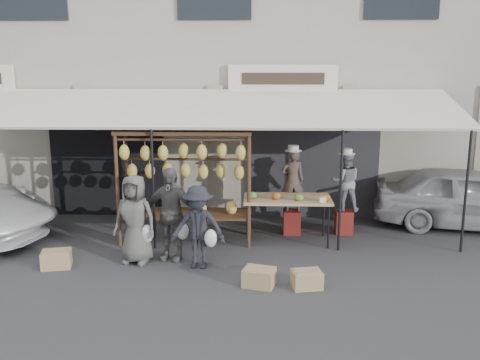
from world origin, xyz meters
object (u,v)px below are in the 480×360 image
object	(u,v)px
produce_table	(287,200)
customer_mid	(170,214)
vendor_left	(293,180)
customer_left	(135,219)
crate_near_a	(259,277)
vendor_right	(346,182)
crate_far	(56,259)
sedan	(469,198)
crate_near_b	(307,279)
banana_rack	(185,164)
customer_right	(198,227)

from	to	relation	value
produce_table	customer_mid	size ratio (longest dim) A/B	1.00
vendor_left	customer_left	xyz separation A→B (m)	(-2.87, -1.74, -0.34)
crate_near_a	produce_table	bearing A→B (deg)	75.63
vendor_right	crate_far	xyz separation A→B (m)	(-5.29, -2.09, -0.96)
sedan	crate_near_b	bearing A→B (deg)	142.88
banana_rack	crate_far	bearing A→B (deg)	-144.28
customer_mid	crate_near_b	size ratio (longest dim) A/B	3.72
vendor_left	customer_left	distance (m)	3.38
customer_right	customer_left	bearing A→B (deg)	176.00
banana_rack	crate_far	world-z (taller)	banana_rack
vendor_left	customer_right	xyz separation A→B (m)	(-1.73, -1.97, -0.41)
produce_table	crate_far	bearing A→B (deg)	-160.06
customer_left	crate_near_a	size ratio (longest dim) A/B	3.29
customer_mid	sedan	distance (m)	6.43
crate_far	sedan	distance (m)	8.42
vendor_left	sedan	world-z (taller)	vendor_left
customer_left	crate_near_b	size ratio (longest dim) A/B	3.48
produce_table	customer_mid	distance (m)	2.37
produce_table	vendor_right	bearing A→B (deg)	26.51
customer_left	crate_far	distance (m)	1.51
banana_rack	vendor_right	distance (m)	3.31
customer_mid	sedan	xyz separation A→B (m)	(6.07, 2.10, -0.18)
banana_rack	vendor_right	xyz separation A→B (m)	(3.22, 0.59, -0.46)
customer_mid	crate_far	xyz separation A→B (m)	(-1.94, -0.46, -0.70)
produce_table	customer_mid	xyz separation A→B (m)	(-2.14, -1.02, -0.01)
customer_left	crate_near_a	world-z (taller)	customer_left
vendor_right	crate_near_b	world-z (taller)	vendor_right
vendor_left	crate_near_b	world-z (taller)	vendor_left
banana_rack	produce_table	size ratio (longest dim) A/B	1.53
customer_right	crate_near_b	world-z (taller)	customer_right
banana_rack	customer_right	xyz separation A→B (m)	(0.40, -1.42, -0.83)
vendor_left	vendor_right	distance (m)	1.09
crate_near_a	customer_left	bearing A→B (deg)	155.76
banana_rack	crate_near_a	size ratio (longest dim) A/B	5.38
vendor_left	crate_near_b	xyz separation A→B (m)	(0.07, -2.77, -1.00)
banana_rack	produce_table	world-z (taller)	banana_rack
banana_rack	customer_right	distance (m)	1.69
banana_rack	crate_near_a	bearing A→B (deg)	-56.33
produce_table	customer_left	distance (m)	2.99
customer_mid	customer_right	distance (m)	0.67
vendor_right	crate_near_a	bearing A→B (deg)	58.14
produce_table	crate_far	distance (m)	4.40
banana_rack	crate_far	distance (m)	2.92
customer_mid	customer_right	xyz separation A→B (m)	(0.54, -0.39, -0.12)
produce_table	sedan	world-z (taller)	sedan
customer_left	crate_far	xyz separation A→B (m)	(-1.34, -0.30, -0.65)
customer_mid	crate_near_b	bearing A→B (deg)	-13.96
banana_rack	vendor_left	bearing A→B (deg)	14.48
produce_table	customer_mid	bearing A→B (deg)	-154.60
customer_right	produce_table	bearing A→B (deg)	48.36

